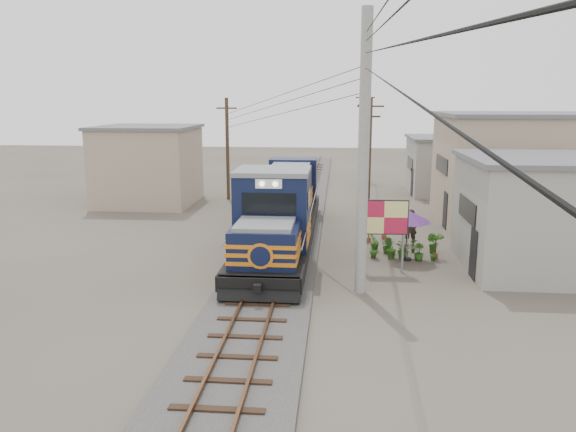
# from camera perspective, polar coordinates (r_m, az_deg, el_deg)

# --- Properties ---
(ground) EXTENTS (120.00, 120.00, 0.00)m
(ground) POSITION_cam_1_polar(r_m,az_deg,el_deg) (21.64, -2.12, -6.99)
(ground) COLOR #473F35
(ground) RESTS_ON ground
(ballast) EXTENTS (3.60, 70.00, 0.16)m
(ballast) POSITION_cam_1_polar(r_m,az_deg,el_deg) (31.20, 0.17, -0.89)
(ballast) COLOR #595651
(ballast) RESTS_ON ground
(track) EXTENTS (1.15, 70.00, 0.12)m
(track) POSITION_cam_1_polar(r_m,az_deg,el_deg) (31.16, 0.17, -0.57)
(track) COLOR #51331E
(track) RESTS_ON ground
(locomotive) EXTENTS (3.01, 16.39, 4.06)m
(locomotive) POSITION_cam_1_polar(r_m,az_deg,el_deg) (26.70, -0.61, 0.61)
(locomotive) COLOR black
(locomotive) RESTS_ON ground
(utility_pole_main) EXTENTS (0.40, 0.40, 10.00)m
(utility_pole_main) POSITION_cam_1_polar(r_m,az_deg,el_deg) (19.93, 7.68, 6.02)
(utility_pole_main) COLOR #9E9B93
(utility_pole_main) RESTS_ON ground
(wooden_pole_mid) EXTENTS (1.60, 0.24, 7.00)m
(wooden_pole_mid) POSITION_cam_1_polar(r_m,az_deg,el_deg) (34.52, 8.26, 6.28)
(wooden_pole_mid) COLOR #4C3826
(wooden_pole_mid) RESTS_ON ground
(wooden_pole_far) EXTENTS (1.60, 0.24, 7.50)m
(wooden_pole_far) POSITION_cam_1_polar(r_m,az_deg,el_deg) (48.45, 7.75, 8.21)
(wooden_pole_far) COLOR #4C3826
(wooden_pole_far) RESTS_ON ground
(wooden_pole_left) EXTENTS (1.60, 0.24, 7.00)m
(wooden_pole_left) POSITION_cam_1_polar(r_m,az_deg,el_deg) (39.19, -6.17, 7.01)
(wooden_pole_left) COLOR #4C3826
(wooden_pole_left) RESTS_ON ground
(power_lines) EXTENTS (9.65, 19.00, 3.30)m
(power_lines) POSITION_cam_1_polar(r_m,az_deg,el_deg) (28.93, -0.37, 13.04)
(power_lines) COLOR black
(power_lines) RESTS_ON ground
(shophouse_front) EXTENTS (7.35, 6.30, 4.70)m
(shophouse_front) POSITION_cam_1_polar(r_m,az_deg,el_deg) (25.38, 25.50, 0.19)
(shophouse_front) COLOR gray
(shophouse_front) RESTS_ON ground
(shophouse_mid) EXTENTS (8.40, 7.35, 6.20)m
(shophouse_mid) POSITION_cam_1_polar(r_m,az_deg,el_deg) (34.01, 22.03, 4.49)
(shophouse_mid) COLOR tan
(shophouse_mid) RESTS_ON ground
(shophouse_back) EXTENTS (6.30, 6.30, 4.20)m
(shophouse_back) POSITION_cam_1_polar(r_m,az_deg,el_deg) (43.41, 16.26, 4.99)
(shophouse_back) COLOR gray
(shophouse_back) RESTS_ON ground
(shophouse_left) EXTENTS (6.30, 6.30, 5.20)m
(shophouse_left) POSITION_cam_1_polar(r_m,az_deg,el_deg) (38.68, -14.03, 5.06)
(shophouse_left) COLOR tan
(shophouse_left) RESTS_ON ground
(billboard) EXTENTS (1.95, 0.16, 3.02)m
(billboard) POSITION_cam_1_polar(r_m,az_deg,el_deg) (22.89, 9.72, -0.35)
(billboard) COLOR #99999E
(billboard) RESTS_ON ground
(market_umbrella) EXTENTS (2.64, 2.64, 2.24)m
(market_umbrella) POSITION_cam_1_polar(r_m,az_deg,el_deg) (24.83, 12.13, -0.06)
(market_umbrella) COLOR black
(market_umbrella) RESTS_ON ground
(vendor) EXTENTS (0.65, 0.43, 1.77)m
(vendor) POSITION_cam_1_polar(r_m,az_deg,el_deg) (27.75, 12.32, -1.10)
(vendor) COLOR black
(vendor) RESTS_ON ground
(plant_nursery) EXTENTS (3.29, 1.93, 1.14)m
(plant_nursery) POSITION_cam_1_polar(r_m,az_deg,el_deg) (25.74, 11.20, -3.10)
(plant_nursery) COLOR #2E5E1B
(plant_nursery) RESTS_ON ground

